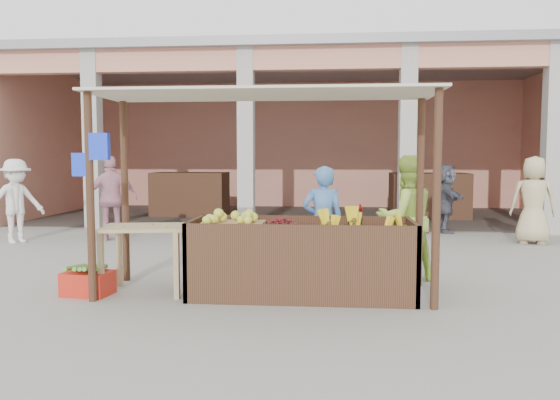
# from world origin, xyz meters

# --- Properties ---
(ground) EXTENTS (60.00, 60.00, 0.00)m
(ground) POSITION_xyz_m (0.00, 0.00, 0.00)
(ground) COLOR gray
(ground) RESTS_ON ground
(market_building) EXTENTS (14.40, 6.40, 4.20)m
(market_building) POSITION_xyz_m (0.05, 8.93, 2.70)
(market_building) COLOR tan
(market_building) RESTS_ON ground
(fruit_stall) EXTENTS (2.60, 0.95, 0.80)m
(fruit_stall) POSITION_xyz_m (0.50, 0.00, 0.40)
(fruit_stall) COLOR #4D2F1F
(fruit_stall) RESTS_ON ground
(stall_awning) EXTENTS (4.09, 1.35, 2.39)m
(stall_awning) POSITION_xyz_m (-0.01, 0.06, 1.98)
(stall_awning) COLOR #4D2F1F
(stall_awning) RESTS_ON ground
(banana_heap) EXTENTS (1.01, 0.55, 0.18)m
(banana_heap) POSITION_xyz_m (1.23, -0.04, 0.89)
(banana_heap) COLOR gold
(banana_heap) RESTS_ON fruit_stall
(melon_tray) EXTENTS (0.73, 0.63, 0.20)m
(melon_tray) POSITION_xyz_m (-0.33, 0.01, 0.89)
(melon_tray) COLOR #AB7E58
(melon_tray) RESTS_ON fruit_stall
(berry_heap) EXTENTS (0.47, 0.39, 0.15)m
(berry_heap) POSITION_xyz_m (0.26, 0.02, 0.88)
(berry_heap) COLOR maroon
(berry_heap) RESTS_ON fruit_stall
(side_table) EXTENTS (1.09, 0.82, 0.81)m
(side_table) POSITION_xyz_m (-1.37, 0.01, 0.67)
(side_table) COLOR tan
(side_table) RESTS_ON ground
(papaya_pile) EXTENTS (0.66, 0.38, 0.19)m
(papaya_pile) POSITION_xyz_m (-1.37, 0.01, 0.90)
(papaya_pile) COLOR #568B2D
(papaya_pile) RESTS_ON side_table
(red_crate) EXTENTS (0.58, 0.45, 0.28)m
(red_crate) POSITION_xyz_m (-2.03, -0.18, 0.14)
(red_crate) COLOR red
(red_crate) RESTS_ON ground
(plantain_bundle) EXTENTS (0.43, 0.30, 0.09)m
(plantain_bundle) POSITION_xyz_m (-2.03, -0.18, 0.32)
(plantain_bundle) COLOR #5B9536
(plantain_bundle) RESTS_ON red_crate
(produce_sacks) EXTENTS (0.93, 0.70, 0.56)m
(produce_sacks) POSITION_xyz_m (2.84, 5.30, 0.28)
(produce_sacks) COLOR maroon
(produce_sacks) RESTS_ON ground
(vendor_blue) EXTENTS (0.64, 0.48, 1.62)m
(vendor_blue) POSITION_xyz_m (0.74, 0.93, 0.81)
(vendor_blue) COLOR #4B7EC0
(vendor_blue) RESTS_ON ground
(vendor_green) EXTENTS (0.95, 0.72, 1.74)m
(vendor_green) POSITION_xyz_m (1.83, 0.96, 0.87)
(vendor_green) COLOR #AED34E
(vendor_green) RESTS_ON ground
(motorcycle) EXTENTS (0.63, 1.79, 0.93)m
(motorcycle) POSITION_xyz_m (0.86, 2.16, 0.46)
(motorcycle) COLOR #9F0B0D
(motorcycle) RESTS_ON ground
(shopper_a) EXTENTS (1.10, 1.22, 1.72)m
(shopper_a) POSITION_xyz_m (-5.09, 3.50, 0.86)
(shopper_a) COLOR white
(shopper_a) RESTS_ON ground
(shopper_b) EXTENTS (1.17, 0.90, 1.76)m
(shopper_b) POSITION_xyz_m (-3.40, 3.96, 0.88)
(shopper_b) COLOR #CA8898
(shopper_b) RESTS_ON ground
(shopper_c) EXTENTS (0.98, 0.74, 1.83)m
(shopper_c) POSITION_xyz_m (4.64, 4.23, 0.91)
(shopper_c) COLOR tan
(shopper_c) RESTS_ON ground
(shopper_d) EXTENTS (0.65, 1.47, 1.57)m
(shopper_d) POSITION_xyz_m (3.34, 5.66, 0.79)
(shopper_d) COLOR #474854
(shopper_d) RESTS_ON ground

